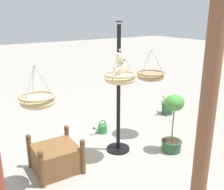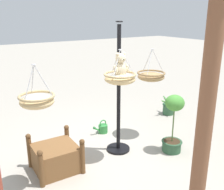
{
  "view_description": "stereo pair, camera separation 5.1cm",
  "coord_description": "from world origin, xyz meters",
  "views": [
    {
      "loc": [
        2.38,
        3.68,
        2.49
      ],
      "look_at": [
        -0.04,
        0.1,
        1.16
      ],
      "focal_mm": 42.05,
      "sensor_mm": 36.0,
      "label": 1
    },
    {
      "loc": [
        2.33,
        3.71,
        2.49
      ],
      "look_at": [
        -0.04,
        0.1,
        1.16
      ],
      "focal_mm": 42.05,
      "sensor_mm": 36.0,
      "label": 2
    }
  ],
  "objects": [
    {
      "name": "ground_plane",
      "position": [
        0.0,
        0.0,
        0.0
      ],
      "size": [
        40.0,
        40.0,
        0.0
      ],
      "primitive_type": "plane",
      "color": "#A8A093"
    },
    {
      "name": "display_pole_central",
      "position": [
        -0.24,
        0.01,
        0.74
      ],
      "size": [
        0.44,
        0.44,
        2.39
      ],
      "color": "black",
      "rests_on": "ground"
    },
    {
      "name": "hanging_basket_with_teddy",
      "position": [
        -0.09,
        0.26,
        1.48
      ],
      "size": [
        0.54,
        0.54,
        0.58
      ],
      "color": "tan"
    },
    {
      "name": "teddy_bear",
      "position": [
        -0.09,
        0.28,
        1.67
      ],
      "size": [
        0.29,
        0.25,
        0.42
      ],
      "color": "beige"
    },
    {
      "name": "hanging_basket_left_high",
      "position": [
        -1.16,
        -0.17,
        1.3
      ],
      "size": [
        0.57,
        0.57,
        0.65
      ],
      "color": "#A37F51"
    },
    {
      "name": "hanging_basket_right_low",
      "position": [
        1.33,
        0.31,
        1.37
      ],
      "size": [
        0.49,
        0.49,
        0.61
      ],
      "color": "tan"
    },
    {
      "name": "greenhouse_pillar_right",
      "position": [
        -0.09,
        1.96,
        1.42
      ],
      "size": [
        0.37,
        0.37,
        2.94
      ],
      "color": "brown",
      "rests_on": "ground"
    },
    {
      "name": "wooden_planter_box",
      "position": [
        1.01,
        -0.0,
        0.24
      ],
      "size": [
        0.78,
        0.75,
        0.61
      ],
      "color": "brown",
      "rests_on": "ground"
    },
    {
      "name": "potted_plant_fern_front",
      "position": [
        -1.06,
        0.61,
        0.56
      ],
      "size": [
        0.39,
        0.39,
        1.11
      ],
      "color": "#2D5638",
      "rests_on": "ground"
    },
    {
      "name": "potted_plant_flowering_red",
      "position": [
        -2.39,
        -0.82,
        0.18
      ],
      "size": [
        0.57,
        0.54,
        0.45
      ],
      "color": "#2D5638",
      "rests_on": "ground"
    },
    {
      "name": "watering_can",
      "position": [
        -0.39,
        -0.8,
        0.1
      ],
      "size": [
        0.35,
        0.2,
        0.3
      ],
      "color": "#338C3F",
      "rests_on": "ground"
    }
  ]
}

